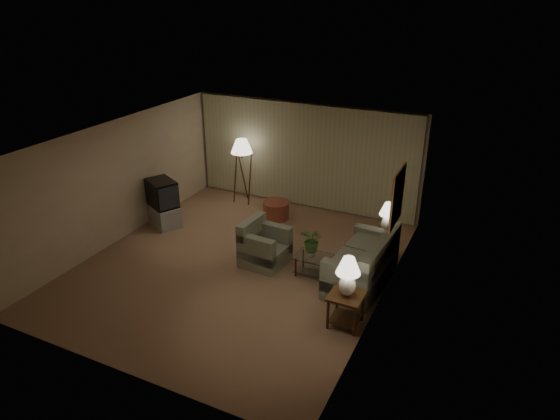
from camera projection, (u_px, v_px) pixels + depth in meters
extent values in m
plane|color=#906D4F|center=(238.00, 264.00, 10.38)|extent=(7.00, 7.00, 0.00)
cube|color=beige|center=(305.00, 155.00, 12.70)|extent=(6.00, 0.04, 2.70)
cube|color=beige|center=(118.00, 181.00, 11.00)|extent=(0.04, 7.00, 2.70)
cube|color=beige|center=(386.00, 235.00, 8.65)|extent=(0.04, 7.00, 2.70)
cube|color=white|center=(233.00, 139.00, 9.27)|extent=(6.00, 7.00, 0.04)
cube|color=#BAB890|center=(304.00, 156.00, 12.63)|extent=(5.85, 0.12, 2.65)
cube|color=#C38A44|center=(398.00, 197.00, 9.15)|extent=(0.03, 0.90, 1.10)
cube|color=maroon|center=(396.00, 197.00, 9.16)|extent=(0.02, 0.80, 1.00)
cube|color=gray|center=(360.00, 274.00, 9.64)|extent=(1.95, 1.17, 0.42)
cube|color=gray|center=(265.00, 255.00, 10.35)|extent=(1.00, 0.96, 0.39)
cube|color=#3B1F10|center=(347.00, 296.00, 8.32)|extent=(0.56, 0.56, 0.04)
cube|color=#3B1F10|center=(345.00, 318.00, 8.51)|extent=(0.48, 0.48, 0.02)
cylinder|color=#3B1F10|center=(328.00, 314.00, 8.34)|extent=(0.05, 0.05, 0.56)
cylinder|color=#3B1F10|center=(337.00, 300.00, 8.72)|extent=(0.05, 0.05, 0.56)
cylinder|color=#3B1F10|center=(354.00, 322.00, 8.16)|extent=(0.05, 0.05, 0.56)
cylinder|color=#3B1F10|center=(363.00, 307.00, 8.54)|extent=(0.05, 0.05, 0.56)
cube|color=#3B1F10|center=(386.00, 232.00, 10.45)|extent=(0.44, 0.37, 0.04)
cube|color=#3B1F10|center=(384.00, 251.00, 10.64)|extent=(0.37, 0.31, 0.02)
cylinder|color=#3B1F10|center=(376.00, 246.00, 10.53)|extent=(0.05, 0.05, 0.56)
cylinder|color=#3B1F10|center=(379.00, 240.00, 10.75)|extent=(0.05, 0.05, 0.56)
cylinder|color=#3B1F10|center=(391.00, 249.00, 10.40)|extent=(0.05, 0.05, 0.56)
cylinder|color=#3B1F10|center=(395.00, 243.00, 10.62)|extent=(0.05, 0.05, 0.56)
ellipsoid|color=white|center=(347.00, 286.00, 8.23)|extent=(0.29, 0.29, 0.36)
cylinder|color=white|center=(348.00, 274.00, 8.14)|extent=(0.03, 0.03, 0.08)
cone|color=white|center=(348.00, 265.00, 8.07)|extent=(0.41, 0.41, 0.29)
ellipsoid|color=white|center=(387.00, 224.00, 10.38)|extent=(0.26, 0.26, 0.33)
cylinder|color=white|center=(388.00, 215.00, 10.29)|extent=(0.03, 0.03, 0.07)
cone|color=white|center=(389.00, 209.00, 10.23)|extent=(0.37, 0.37, 0.26)
cube|color=silver|center=(319.00, 258.00, 9.80)|extent=(0.97, 0.53, 0.02)
cube|color=silver|center=(319.00, 272.00, 9.92)|extent=(0.90, 0.46, 0.01)
cylinder|color=#402A19|center=(296.00, 267.00, 9.89)|extent=(0.04, 0.04, 0.40)
cylinder|color=#402A19|center=(303.00, 258.00, 10.21)|extent=(0.04, 0.04, 0.40)
cylinder|color=#402A19|center=(335.00, 277.00, 9.56)|extent=(0.04, 0.04, 0.40)
cylinder|color=#402A19|center=(342.00, 267.00, 9.88)|extent=(0.04, 0.04, 0.40)
cube|color=#9B9B9E|center=(164.00, 215.00, 12.00)|extent=(1.29, 1.24, 0.50)
cube|color=black|center=(162.00, 193.00, 11.76)|extent=(1.19, 1.15, 0.64)
cylinder|color=#3B1F10|center=(242.00, 154.00, 12.80)|extent=(0.04, 0.04, 0.25)
cone|color=white|center=(242.00, 146.00, 12.71)|extent=(0.56, 0.56, 0.35)
cylinder|color=#984733|center=(276.00, 210.00, 12.34)|extent=(0.77, 0.77, 0.43)
imported|color=white|center=(312.00, 252.00, 9.82)|extent=(0.20, 0.20, 0.17)
imported|color=#4C8039|center=(313.00, 237.00, 9.68)|extent=(0.57, 0.54, 0.51)
imported|color=olive|center=(329.00, 263.00, 9.61)|extent=(0.23, 0.25, 0.02)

